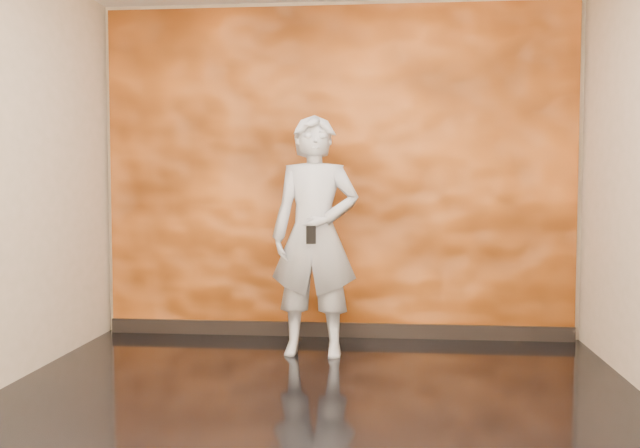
# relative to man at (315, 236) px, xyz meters

# --- Properties ---
(room) EXTENTS (4.02, 4.02, 2.81)m
(room) POSITION_rel_man_xyz_m (0.12, -1.29, 0.50)
(room) COLOR black
(room) RESTS_ON ground
(feature_wall) EXTENTS (3.90, 0.06, 2.75)m
(feature_wall) POSITION_rel_man_xyz_m (0.12, 0.67, 0.48)
(feature_wall) COLOR orange
(feature_wall) RESTS_ON ground
(baseboard) EXTENTS (3.90, 0.04, 0.12)m
(baseboard) POSITION_rel_man_xyz_m (0.12, 0.63, -0.84)
(baseboard) COLOR black
(baseboard) RESTS_ON ground
(man) EXTENTS (0.68, 0.46, 1.80)m
(man) POSITION_rel_man_xyz_m (0.00, 0.00, 0.00)
(man) COLOR #A5ABB6
(man) RESTS_ON ground
(phone) EXTENTS (0.07, 0.03, 0.13)m
(phone) POSITION_rel_man_xyz_m (0.00, -0.28, 0.03)
(phone) COLOR black
(phone) RESTS_ON man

